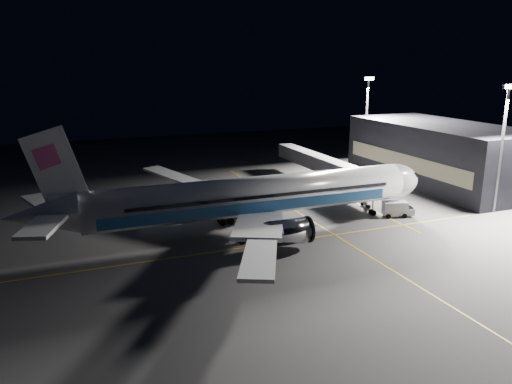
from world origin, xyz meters
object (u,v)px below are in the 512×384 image
Objects in this scene: jet_bridge at (326,166)px; safety_cone_c at (206,210)px; airliner at (247,197)px; safety_cone_a at (231,211)px; safety_cone_b at (234,203)px; baggage_tug at (155,197)px; floodlight_mast_north at (367,114)px; service_truck at (398,209)px; floodlight_mast_south at (503,138)px.

safety_cone_c is at bearing -166.15° from jet_bridge.
jet_bridge is at bearing 38.04° from airliner.
jet_bridge is 51.58× the size of safety_cone_a.
safety_cone_a reaches higher than safety_cone_b.
baggage_tug is 11.75m from safety_cone_c.
baggage_tug is at bearing 174.28° from jet_bridge.
safety_cone_c is at bearing -157.27° from safety_cone_b.
jet_bridge is at bearing -142.26° from floodlight_mast_north.
baggage_tug is at bearing 131.39° from safety_cone_a.
airliner reaches higher than service_truck.
baggage_tug is (-32.61, 3.27, -3.89)m from jet_bridge.
baggage_tug is 3.62× the size of safety_cone_b.
safety_cone_a is (0.75, 9.65, -4.83)m from airliner.
floodlight_mast_north is at bearing 25.13° from safety_cone_b.
airliner is 25.18m from service_truck.
airliner reaches higher than safety_cone_a.
service_truck is 2.36× the size of baggage_tug.
safety_cone_c is at bearing 103.81° from airliner.
safety_cone_a is at bearing -114.35° from safety_cone_b.
service_truck is 30.93m from safety_cone_c.
safety_cone_b is at bearing 22.73° from safety_cone_c.
floodlight_mast_south is 44.90m from safety_cone_a.
floodlight_mast_north is 33.82× the size of safety_cone_b.
safety_cone_a is at bearing 158.78° from floodlight_mast_south.
safety_cone_c is (-2.87, 11.66, -4.84)m from airliner.
airliner is at bearing -76.19° from safety_cone_c.
safety_cone_c is (6.67, -9.66, -0.36)m from baggage_tug.
jet_bridge reaches higher than safety_cone_a.
baggage_tug reaches higher than safety_cone_c.
baggage_tug is 3.43× the size of safety_cone_c.
safety_cone_b is (2.72, 14.00, -4.86)m from airliner.
floodlight_mast_south is 3.96× the size of service_truck.
floodlight_mast_north is at bearing 37.91° from airliner.
airliner is 2.97× the size of floodlight_mast_south.
safety_cone_a is (-40.32, 15.66, -12.04)m from floodlight_mast_south.
baggage_tug is at bearing 151.63° from floodlight_mast_south.
jet_bridge reaches higher than safety_cone_b.
jet_bridge is 27.06m from safety_cone_c.
service_truck is 8.54× the size of safety_cone_b.
baggage_tug is 14.29m from safety_cone_b.
service_truck reaches higher than baggage_tug.
service_truck is 8.09× the size of safety_cone_c.
safety_cone_c is (-3.62, 2.01, -0.01)m from safety_cone_a.
floodlight_mast_south reaches higher than safety_cone_a.
baggage_tug is (-9.54, 21.32, -4.48)m from airliner.
baggage_tug is (-50.61, 27.34, -11.68)m from floodlight_mast_south.
airliner reaches higher than safety_cone_b.
floodlight_mast_north reaches higher than safety_cone_c.
baggage_tug reaches higher than safety_cone_a.
floodlight_mast_north is (18.00, 13.93, 7.79)m from jet_bridge.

